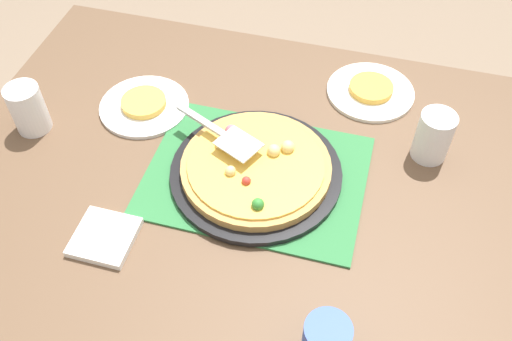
{
  "coord_description": "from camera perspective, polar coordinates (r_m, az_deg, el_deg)",
  "views": [
    {
      "loc": [
        -0.21,
        0.78,
        1.72
      ],
      "look_at": [
        0.0,
        0.0,
        0.77
      ],
      "focal_mm": 39.88,
      "sensor_mm": 36.0,
      "label": 1
    }
  ],
  "objects": [
    {
      "name": "served_slice_left",
      "position": [
        1.47,
        11.47,
        8.13
      ],
      "size": [
        0.11,
        0.11,
        0.02
      ],
      "primitive_type": "cylinder",
      "color": "gold",
      "rests_on": "plate_near_left"
    },
    {
      "name": "pizza",
      "position": [
        1.24,
        -0.01,
        0.43
      ],
      "size": [
        0.33,
        0.33,
        0.05
      ],
      "color": "tan",
      "rests_on": "pizza_pan"
    },
    {
      "name": "cup_near",
      "position": [
        1.32,
        17.37,
        3.31
      ],
      "size": [
        0.08,
        0.08,
        0.12
      ],
      "primitive_type": "cylinder",
      "color": "white",
      "rests_on": "dining_table"
    },
    {
      "name": "pizza_server",
      "position": [
        1.26,
        -3.4,
        3.7
      ],
      "size": [
        0.23,
        0.14,
        0.01
      ],
      "color": "silver",
      "rests_on": "pizza"
    },
    {
      "name": "napkin_stack",
      "position": [
        1.2,
        -14.95,
        -6.47
      ],
      "size": [
        0.12,
        0.12,
        0.02
      ],
      "primitive_type": "cube",
      "color": "white",
      "rests_on": "dining_table"
    },
    {
      "name": "served_slice_right",
      "position": [
        1.43,
        -11.21,
        6.72
      ],
      "size": [
        0.11,
        0.11,
        0.02
      ],
      "primitive_type": "cylinder",
      "color": "#EAB747",
      "rests_on": "plate_far_right"
    },
    {
      "name": "plate_far_right",
      "position": [
        1.44,
        -11.13,
        6.34
      ],
      "size": [
        0.22,
        0.22,
        0.01
      ],
      "primitive_type": "cylinder",
      "color": "white",
      "rests_on": "dining_table"
    },
    {
      "name": "plate_near_left",
      "position": [
        1.48,
        11.4,
        7.75
      ],
      "size": [
        0.22,
        0.22,
        0.01
      ],
      "primitive_type": "cylinder",
      "color": "white",
      "rests_on": "dining_table"
    },
    {
      "name": "pizza_pan",
      "position": [
        1.25,
        -0.0,
        -0.21
      ],
      "size": [
        0.38,
        0.38,
        0.01
      ],
      "primitive_type": "cylinder",
      "color": "black",
      "rests_on": "placemat"
    },
    {
      "name": "cup_corner",
      "position": [
        1.43,
        -21.9,
        5.77
      ],
      "size": [
        0.08,
        0.08,
        0.12
      ],
      "primitive_type": "cylinder",
      "color": "white",
      "rests_on": "dining_table"
    },
    {
      "name": "ground_plane",
      "position": [
        1.9,
        -0.0,
        -15.17
      ],
      "size": [
        8.0,
        8.0,
        0.0
      ],
      "primitive_type": "plane",
      "color": "#84705B"
    },
    {
      "name": "dining_table",
      "position": [
        1.35,
        -0.0,
        -3.55
      ],
      "size": [
        1.4,
        1.0,
        0.75
      ],
      "color": "brown",
      "rests_on": "ground_plane"
    },
    {
      "name": "placemat",
      "position": [
        1.26,
        -0.0,
        -0.5
      ],
      "size": [
        0.48,
        0.36,
        0.01
      ],
      "primitive_type": "cube",
      "color": "#2D753D",
      "rests_on": "dining_table"
    }
  ]
}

